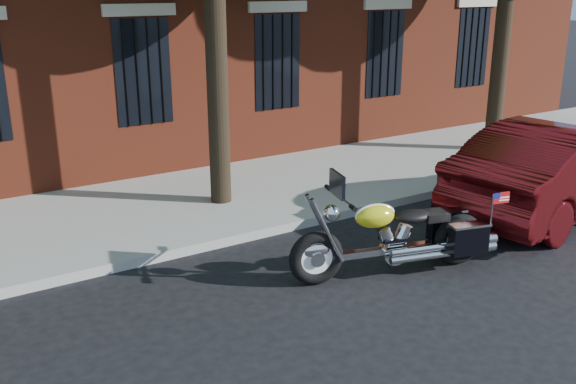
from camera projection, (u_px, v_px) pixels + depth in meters
ground at (284, 275)px, 8.82m from camera, size 120.00×120.00×0.00m
curb at (237, 238)px, 9.90m from camera, size 40.00×0.16×0.15m
sidewalk at (187, 204)px, 11.41m from camera, size 40.00×3.60×0.15m
motorcycle at (401, 238)px, 8.72m from camera, size 2.86×1.36×1.52m
car_maroon at (561, 168)px, 10.96m from camera, size 5.06×2.35×1.60m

